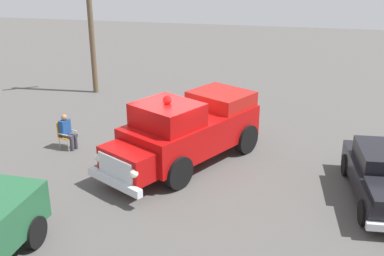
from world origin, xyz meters
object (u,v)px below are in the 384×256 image
at_px(lawn_chair_near_truck, 65,132).
at_px(vintage_fire_truck, 187,130).
at_px(traffic_cone, 227,112).
at_px(utility_pole, 90,17).
at_px(spectator_seated, 67,130).

bearing_deg(lawn_chair_near_truck, vintage_fire_truck, -93.86).
bearing_deg(traffic_cone, lawn_chair_near_truck, 128.47).
xyz_separation_m(vintage_fire_truck, utility_pole, (7.04, 6.26, 2.54)).
bearing_deg(vintage_fire_truck, spectator_seated, 86.59).
relative_size(lawn_chair_near_truck, utility_pole, 0.14).
relative_size(utility_pole, traffic_cone, 11.30).
bearing_deg(traffic_cone, spectator_seated, 129.42).
height_order(spectator_seated, utility_pole, utility_pole).
relative_size(vintage_fire_truck, spectator_seated, 4.84).
xyz_separation_m(utility_pole, traffic_cone, (-2.48, -7.00, -3.42)).
distance_m(lawn_chair_near_truck, utility_pole, 7.61).
distance_m(lawn_chair_near_truck, spectator_seated, 0.17).
relative_size(vintage_fire_truck, lawn_chair_near_truck, 6.12).
height_order(utility_pole, traffic_cone, utility_pole).
distance_m(utility_pole, traffic_cone, 8.18).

